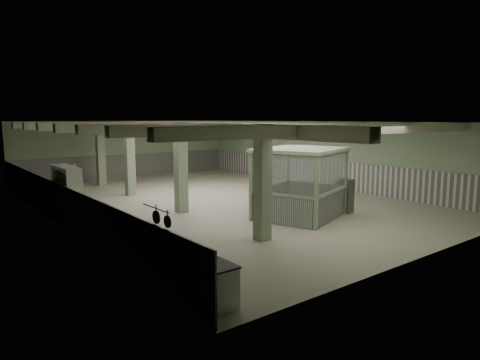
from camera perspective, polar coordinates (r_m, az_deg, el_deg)
floor at (r=19.67m, az=-2.93°, el=-2.83°), size 20.00×20.00×0.00m
ceiling at (r=19.30m, az=-3.01°, el=7.72°), size 14.00×20.00×0.02m
wall_back at (r=28.17m, az=-14.70°, el=3.96°), size 14.00×0.02×3.60m
wall_front at (r=12.63m, az=23.95°, el=-1.46°), size 14.00×0.02×3.60m
wall_left at (r=16.47m, az=-23.39°, el=0.68°), size 0.02×20.00×3.60m
wall_right at (r=24.07m, az=10.86°, el=3.40°), size 0.02×20.00×3.60m
wainscot_left at (r=16.63m, az=-23.10°, el=-2.90°), size 0.05×19.90×1.50m
wainscot_right at (r=24.16m, az=10.75°, el=0.91°), size 0.05×19.90×1.50m
wainscot_back at (r=28.24m, az=-14.60°, el=1.83°), size 13.90×0.05×1.50m
girder at (r=17.99m, az=-9.60°, el=6.88°), size 0.45×19.90×0.40m
beam_a at (r=13.83m, az=15.16°, el=6.50°), size 13.90×0.35×0.32m
beam_b at (r=15.46m, az=7.71°, el=6.86°), size 13.90×0.35×0.32m
beam_c at (r=17.31m, az=1.76°, el=7.07°), size 13.90×0.35×0.32m
beam_d at (r=19.30m, az=-3.00°, el=7.19°), size 13.90×0.35×0.32m
beam_e at (r=21.40m, az=-6.86°, el=7.24°), size 13.90×0.35×0.32m
beam_f at (r=23.58m, az=-10.01°, el=7.26°), size 13.90×0.35×0.32m
beam_g at (r=25.82m, az=-12.63°, el=7.26°), size 13.90×0.35×0.32m
column_a at (r=13.17m, az=3.03°, el=-0.38°), size 0.42×0.42×3.60m
column_b at (r=17.23m, az=-7.90°, el=1.59°), size 0.42×0.42×3.60m
column_c at (r=21.69m, az=-14.52°, el=2.76°), size 0.42×0.42×3.60m
column_d at (r=25.40m, az=-18.11°, el=3.38°), size 0.42×0.42×3.60m
hook_rail at (r=9.40m, az=-11.21°, el=-3.71°), size 0.02×1.20×0.02m
pendant_front at (r=15.84m, az=8.96°, el=5.53°), size 0.44×0.44×0.22m
pendant_mid at (r=20.01m, az=-2.64°, el=6.17°), size 0.44×0.44×0.22m
pendant_back at (r=24.27m, az=-9.50°, el=6.43°), size 0.44×0.44×0.22m
prep_counter at (r=10.45m, az=-10.55°, el=-10.37°), size 0.89×5.11×0.91m
pitcher_near at (r=10.63m, az=-10.91°, el=-6.73°), size 0.26×0.28×0.31m
pitcher_far at (r=12.29m, az=-15.16°, el=-4.96°), size 0.22×0.23×0.25m
veg_colander at (r=10.82m, az=-11.90°, el=-6.73°), size 0.57×0.57×0.22m
orange_bowl at (r=8.71m, az=-4.74°, el=-10.76°), size 0.28×0.28×0.08m
skillet_near at (r=9.10m, az=-9.65°, el=-5.50°), size 0.04×0.27×0.27m
skillet_far at (r=9.54m, az=-11.11°, el=-4.89°), size 0.04×0.30×0.30m
walkin_cooler at (r=16.71m, az=-22.01°, el=-2.00°), size 0.80×2.13×1.95m
guard_booth at (r=16.36m, az=8.07°, el=1.21°), size 4.06×3.75×2.66m
filing_cabinet at (r=17.71m, az=13.77°, el=-2.05°), size 0.52×0.68×1.36m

